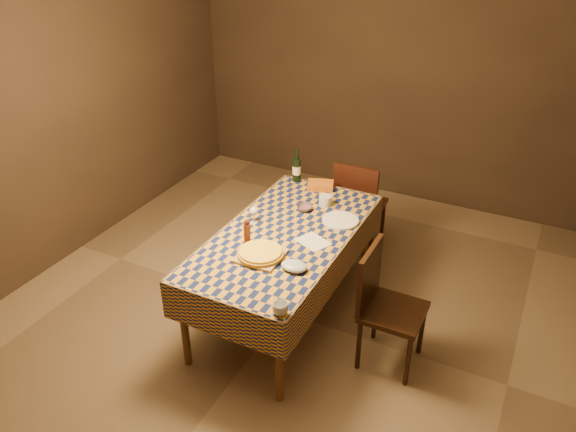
{
  "coord_description": "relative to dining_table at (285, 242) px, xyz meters",
  "views": [
    {
      "loc": [
        1.65,
        -3.23,
        3.0
      ],
      "look_at": [
        0.0,
        0.05,
        0.9
      ],
      "focal_mm": 35.0,
      "sensor_mm": 36.0,
      "label": 1
    }
  ],
  "objects": [
    {
      "name": "cutting_board",
      "position": [
        -0.01,
        -0.36,
        0.09
      ],
      "size": [
        0.32,
        0.32,
        0.02
      ],
      "primitive_type": "cube",
      "rotation": [
        0.0,
        0.0,
        0.03
      ],
      "color": "tan",
      "rests_on": "dining_table"
    },
    {
      "name": "pizza",
      "position": [
        -0.01,
        -0.36,
        0.11
      ],
      "size": [
        0.4,
        0.4,
        0.03
      ],
      "color": "#A16D1A",
      "rests_on": "cutting_board"
    },
    {
      "name": "dining_table",
      "position": [
        0.0,
        0.0,
        0.0
      ],
      "size": [
        0.94,
        1.84,
        0.77
      ],
      "color": "brown",
      "rests_on": "ground"
    },
    {
      "name": "room",
      "position": [
        0.0,
        0.0,
        0.66
      ],
      "size": [
        5.0,
        5.1,
        2.7
      ],
      "color": "brown",
      "rests_on": "ground"
    },
    {
      "name": "white_plate",
      "position": [
        0.31,
        0.36,
        0.08
      ],
      "size": [
        0.37,
        0.37,
        0.02
      ],
      "primitive_type": "cylinder",
      "rotation": [
        0.0,
        0.0,
        -0.32
      ],
      "color": "white",
      "rests_on": "dining_table"
    },
    {
      "name": "chair_right",
      "position": [
        0.84,
        -0.13,
        -0.17
      ],
      "size": [
        0.43,
        0.42,
        0.93
      ],
      "color": "black",
      "rests_on": "ground"
    },
    {
      "name": "bowl",
      "position": [
        -0.02,
        0.4,
        0.1
      ],
      "size": [
        0.13,
        0.13,
        0.04
      ],
      "primitive_type": "imported",
      "rotation": [
        0.0,
        0.0,
        -0.01
      ],
      "color": "#624653",
      "rests_on": "dining_table"
    },
    {
      "name": "wine_bottle",
      "position": [
        -0.32,
        0.86,
        0.19
      ],
      "size": [
        0.1,
        0.1,
        0.3
      ],
      "color": "black",
      "rests_on": "dining_table"
    },
    {
      "name": "wine_glass",
      "position": [
        -0.3,
        0.04,
        0.17
      ],
      "size": [
        0.08,
        0.08,
        0.14
      ],
      "color": "silver",
      "rests_on": "dining_table"
    },
    {
      "name": "tumbler",
      "position": [
        0.4,
        -0.85,
        0.12
      ],
      "size": [
        0.11,
        0.11,
        0.08
      ],
      "primitive_type": "imported",
      "rotation": [
        0.0,
        0.0,
        0.16
      ],
      "color": "silver",
      "rests_on": "dining_table"
    },
    {
      "name": "flour_bag",
      "position": [
        0.27,
        -0.39,
        0.1
      ],
      "size": [
        0.23,
        0.2,
        0.06
      ],
      "primitive_type": "ellipsoid",
      "rotation": [
        0.0,
        0.0,
        -0.4
      ],
      "color": "#A4B8D2",
      "rests_on": "dining_table"
    },
    {
      "name": "flour_patch",
      "position": [
        0.24,
        -0.01,
        0.08
      ],
      "size": [
        0.28,
        0.26,
        0.0
      ],
      "primitive_type": "cube",
      "rotation": [
        0.0,
        0.0,
        -0.41
      ],
      "color": "silver",
      "rests_on": "dining_table"
    },
    {
      "name": "takeout_container",
      "position": [
        -0.07,
        0.82,
        0.1
      ],
      "size": [
        0.26,
        0.22,
        0.06
      ],
      "primitive_type": "cube",
      "rotation": [
        0.0,
        0.0,
        0.34
      ],
      "color": "#B25C17",
      "rests_on": "dining_table"
    },
    {
      "name": "chair_far",
      "position": [
        0.17,
        1.17,
        -0.17
      ],
      "size": [
        0.43,
        0.43,
        0.93
      ],
      "color": "black",
      "rests_on": "ground"
    },
    {
      "name": "pepper_mill",
      "position": [
        -0.19,
        -0.24,
        0.17
      ],
      "size": [
        0.05,
        0.05,
        0.2
      ],
      "color": "#501C12",
      "rests_on": "dining_table"
    },
    {
      "name": "deli_tub",
      "position": [
        0.09,
        0.55,
        0.12
      ],
      "size": [
        0.12,
        0.12,
        0.09
      ],
      "primitive_type": "cylinder",
      "rotation": [
        0.0,
        0.0,
        0.18
      ],
      "color": "silver",
      "rests_on": "dining_table"
    }
  ]
}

